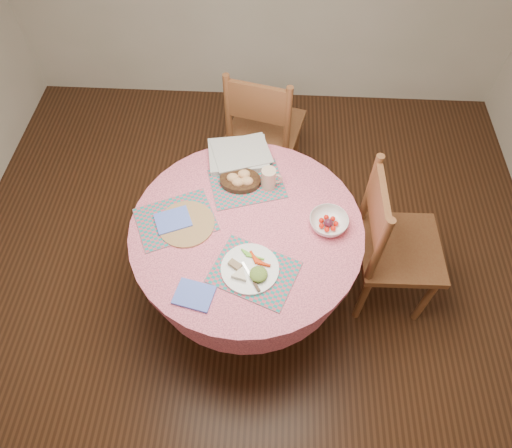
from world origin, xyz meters
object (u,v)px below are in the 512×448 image
Objects in this scene: dinner_plate at (251,269)px; fruit_bowl at (328,223)px; chair_right at (392,244)px; wicker_trivet at (186,224)px; bread_bowl at (240,180)px; chair_back at (263,127)px; latte_mug at (269,178)px; dining_table at (247,247)px.

fruit_bowl is (0.39, 0.29, 0.01)m from dinner_plate.
chair_right reaches higher than fruit_bowl.
wicker_trivet is 0.75m from fruit_bowl.
bread_bowl is at bearing 74.44° from chair_right.
chair_back is 4.49× the size of bread_bowl.
dinner_plate is 2.28× the size of latte_mug.
dinner_plate reaches higher than wicker_trivet.
chair_back is at bearing 38.93° from chair_right.
wicker_trivet is at bearing 92.47° from chair_right.
dining_table is 4.32× the size of dinner_plate.
bread_bowl is 1.83× the size of latte_mug.
bread_bowl reaches higher than dinner_plate.
chair_right reaches higher than latte_mug.
chair_back is 3.44× the size of wicker_trivet.
wicker_trivet is 0.40m from bread_bowl.
bread_bowl reaches higher than dining_table.
dinner_plate is at bearing -142.93° from fruit_bowl.
chair_right reaches higher than chair_back.
latte_mug is at bearing 83.09° from dinner_plate.
wicker_trivet is at bearing -177.56° from fruit_bowl.
wicker_trivet is 2.38× the size of latte_mug.
chair_back is 0.74m from bread_bowl.
chair_back reaches higher than fruit_bowl.
dinner_plate is (0.36, -0.26, 0.01)m from wicker_trivet.
latte_mug is at bearing 72.23° from chair_right.
fruit_bowl reaches higher than wicker_trivet.
dinner_plate reaches higher than dining_table.
wicker_trivet is at bearing 144.04° from dinner_plate.
dinner_plate is at bearing -35.96° from wicker_trivet.
bread_bowl is (-0.05, 0.29, 0.23)m from dining_table.
latte_mug is 0.58× the size of fruit_bowl.
latte_mug is (0.06, -0.70, 0.28)m from chair_back.
fruit_bowl is at bearing -38.20° from latte_mug.
wicker_trivet is (-0.32, -0.00, 0.20)m from dining_table.
latte_mug reaches higher than dining_table.
chair_right is at bearing -14.34° from bread_bowl.
chair_back is 1.07m from wicker_trivet.
wicker_trivet is 0.44m from dinner_plate.
chair_right is 0.79m from latte_mug.
chair_back is 4.79× the size of fruit_bowl.
chair_right is at bearing 3.69° from wicker_trivet.
dining_table is at bearing 93.73° from chair_right.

